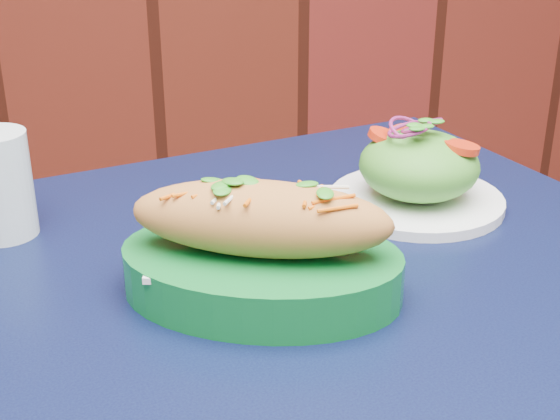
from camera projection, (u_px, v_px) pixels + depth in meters
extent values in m
cube|color=black|center=(317.00, 302.00, 0.73)|extent=(0.96, 0.96, 0.03)
cylinder|color=black|center=(388.00, 360.00, 1.29)|extent=(0.04, 0.04, 0.72)
cube|color=white|center=(261.00, 255.00, 0.70)|extent=(0.22, 0.16, 0.01)
ellipsoid|color=#BF763C|center=(261.00, 218.00, 0.68)|extent=(0.25, 0.17, 0.07)
cylinder|color=white|center=(416.00, 200.00, 0.90)|extent=(0.20, 0.20, 0.01)
ellipsoid|color=#4C992D|center=(419.00, 165.00, 0.88)|extent=(0.14, 0.14, 0.07)
cylinder|color=red|center=(462.00, 143.00, 0.85)|extent=(0.04, 0.04, 0.01)
cylinder|color=red|center=(385.00, 133.00, 0.89)|extent=(0.04, 0.04, 0.01)
cylinder|color=red|center=(407.00, 127.00, 0.90)|extent=(0.04, 0.04, 0.01)
torus|color=#7D1B5A|center=(422.00, 129.00, 0.86)|extent=(0.05, 0.05, 0.00)
torus|color=#7D1B5A|center=(422.00, 126.00, 0.86)|extent=(0.05, 0.05, 0.00)
torus|color=#7D1B5A|center=(422.00, 122.00, 0.86)|extent=(0.05, 0.05, 0.00)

